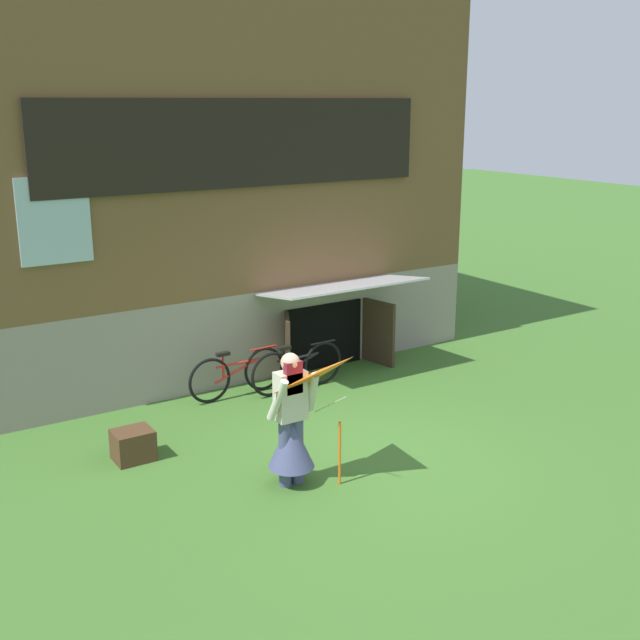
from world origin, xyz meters
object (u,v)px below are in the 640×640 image
(wooden_crate, at_px, (133,445))
(person, at_px, (291,430))
(kite, at_px, (353,391))
(bicycle_black, at_px, (297,368))
(bicycle_red, at_px, (237,374))

(wooden_crate, bearing_deg, person, -50.76)
(person, relative_size, wooden_crate, 3.36)
(person, height_order, wooden_crate, person)
(kite, height_order, wooden_crate, kite)
(bicycle_black, relative_size, bicycle_red, 1.01)
(person, bearing_deg, wooden_crate, 123.70)
(kite, height_order, bicycle_black, kite)
(person, relative_size, kite, 1.08)
(bicycle_black, xyz_separation_m, wooden_crate, (-2.88, -0.96, -0.16))
(bicycle_red, distance_m, wooden_crate, 2.36)
(person, relative_size, bicycle_black, 0.98)
(bicycle_black, distance_m, wooden_crate, 3.04)
(kite, bearing_deg, bicycle_red, 85.02)
(bicycle_red, bearing_deg, kite, -97.15)
(wooden_crate, bearing_deg, kite, -50.59)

